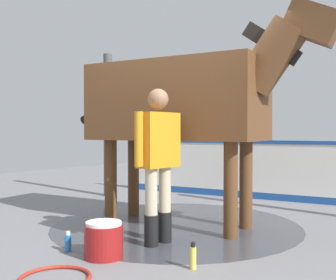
{
  "coord_description": "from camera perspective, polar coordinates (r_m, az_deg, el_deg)",
  "views": [
    {
      "loc": [
        -3.06,
        3.9,
        1.22
      ],
      "look_at": [
        0.02,
        0.14,
        1.1
      ],
      "focal_mm": 44.47,
      "sensor_mm": 36.0,
      "label": 1
    }
  ],
  "objects": [
    {
      "name": "ground_plane",
      "position": [
        5.11,
        1.18,
        -12.55
      ],
      "size": [
        16.0,
        16.0,
        0.02
      ],
      "primitive_type": "cube",
      "color": "gray"
    },
    {
      "name": "barrier_wall",
      "position": [
        7.64,
        9.98,
        -4.21
      ],
      "size": [
        4.43,
        0.89,
        1.04
      ],
      "color": "white",
      "rests_on": "ground"
    },
    {
      "name": "handler",
      "position": [
        4.42,
        -1.36,
        -2.05
      ],
      "size": [
        0.23,
        0.67,
        1.66
      ],
      "rotation": [
        0.0,
        0.0,
        -0.03
      ],
      "color": "black",
      "rests_on": "ground"
    },
    {
      "name": "horse",
      "position": [
        5.26,
        2.23,
        5.33
      ],
      "size": [
        3.51,
        1.35,
        2.65
      ],
      "rotation": [
        0.0,
        0.0,
        -2.96
      ],
      "color": "brown",
      "rests_on": "ground"
    },
    {
      "name": "bottle_spray",
      "position": [
        4.4,
        -13.54,
        -13.47
      ],
      "size": [
        0.06,
        0.06,
        0.21
      ],
      "color": "blue",
      "rests_on": "ground"
    },
    {
      "name": "bottle_shampoo",
      "position": [
        3.78,
        3.46,
        -15.68
      ],
      "size": [
        0.06,
        0.06,
        0.24
      ],
      "color": "#D8CC4C",
      "rests_on": "ground"
    },
    {
      "name": "roof_post_far",
      "position": [
        7.78,
        -8.23,
        2.03
      ],
      "size": [
        0.16,
        0.16,
        2.62
      ],
      "primitive_type": "cylinder",
      "color": "#4C4C51",
      "rests_on": "ground"
    },
    {
      "name": "wet_patch",
      "position": [
        5.44,
        1.13,
        -11.56
      ],
      "size": [
        3.16,
        3.16,
        0.0
      ],
      "primitive_type": "cylinder",
      "color": "#42444C",
      "rests_on": "ground"
    },
    {
      "name": "hose_coil",
      "position": [
        3.67,
        -15.24,
        -17.78
      ],
      "size": [
        0.59,
        0.59,
        0.03
      ],
      "primitive_type": "torus",
      "color": "#B72D1E",
      "rests_on": "ground"
    },
    {
      "name": "wash_bucket",
      "position": [
        4.12,
        -8.81,
        -13.39
      ],
      "size": [
        0.37,
        0.37,
        0.35
      ],
      "color": "maroon",
      "rests_on": "ground"
    }
  ]
}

